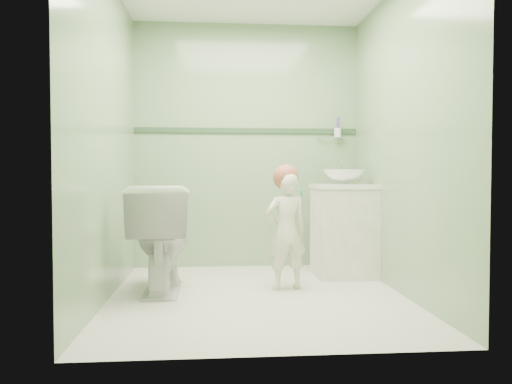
{
  "coord_description": "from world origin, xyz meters",
  "views": [
    {
      "loc": [
        -0.32,
        -3.73,
        0.92
      ],
      "look_at": [
        0.0,
        0.15,
        0.78
      ],
      "focal_mm": 35.23,
      "sensor_mm": 36.0,
      "label": 1
    }
  ],
  "objects": [
    {
      "name": "toddler",
      "position": [
        0.25,
        0.22,
        0.46
      ],
      "size": [
        0.38,
        0.29,
        0.93
      ],
      "primitive_type": "imported",
      "rotation": [
        0.0,
        0.0,
        3.36
      ],
      "color": "silver",
      "rests_on": "ground"
    },
    {
      "name": "vanity",
      "position": [
        0.84,
        0.7,
        0.4
      ],
      "size": [
        0.52,
        0.5,
        0.8
      ],
      "primitive_type": "cube",
      "color": "beige",
      "rests_on": "ground"
    },
    {
      "name": "basin",
      "position": [
        0.84,
        0.7,
        0.89
      ],
      "size": [
        0.37,
        0.37,
        0.13
      ],
      "primitive_type": "imported",
      "color": "white",
      "rests_on": "counter"
    },
    {
      "name": "ground",
      "position": [
        0.0,
        0.0,
        0.0
      ],
      "size": [
        2.5,
        2.5,
        0.0
      ],
      "primitive_type": "plane",
      "color": "silver",
      "rests_on": "ground"
    },
    {
      "name": "room_shell",
      "position": [
        0.0,
        0.0,
        1.2
      ],
      "size": [
        2.5,
        2.54,
        2.4
      ],
      "color": "#7DA474",
      "rests_on": "ground"
    },
    {
      "name": "hair_cap",
      "position": [
        0.25,
        0.25,
        0.89
      ],
      "size": [
        0.21,
        0.21,
        0.21
      ],
      "primitive_type": "sphere",
      "color": "#9F523B",
      "rests_on": "toddler"
    },
    {
      "name": "cup_holder",
      "position": [
        0.89,
        1.18,
        1.33
      ],
      "size": [
        0.26,
        0.07,
        0.21
      ],
      "color": "silver",
      "rests_on": "room_shell"
    },
    {
      "name": "trim_stripe",
      "position": [
        0.0,
        1.24,
        1.35
      ],
      "size": [
        2.2,
        0.02,
        0.05
      ],
      "primitive_type": "cube",
      "color": "#2F4C2F",
      "rests_on": "room_shell"
    },
    {
      "name": "counter",
      "position": [
        0.84,
        0.7,
        0.81
      ],
      "size": [
        0.54,
        0.52,
        0.04
      ],
      "primitive_type": "cube",
      "color": "white",
      "rests_on": "vanity"
    },
    {
      "name": "teal_toothbrush",
      "position": [
        0.35,
        0.12,
        0.77
      ],
      "size": [
        0.11,
        0.14,
        0.08
      ],
      "color": "#128A7A",
      "rests_on": "toddler"
    },
    {
      "name": "faucet",
      "position": [
        0.84,
        0.89,
        0.97
      ],
      "size": [
        0.03,
        0.13,
        0.18
      ],
      "color": "silver",
      "rests_on": "counter"
    },
    {
      "name": "toilet",
      "position": [
        -0.74,
        0.23,
        0.42
      ],
      "size": [
        0.48,
        0.82,
        0.83
      ],
      "primitive_type": "imported",
      "rotation": [
        0.0,
        0.0,
        3.15
      ],
      "color": "white",
      "rests_on": "ground"
    }
  ]
}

